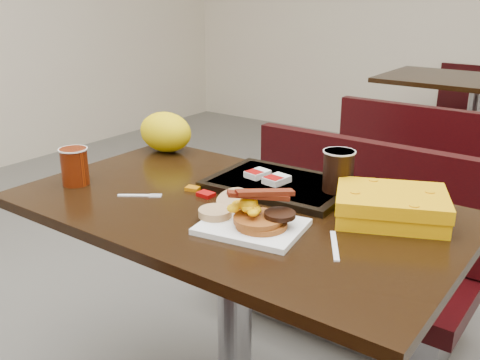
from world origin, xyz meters
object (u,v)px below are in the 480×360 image
Objects in this scene: coffee_cup_near at (75,166)px; paper_bag at (166,132)px; knife at (335,246)px; clamshell at (391,206)px; bench_near_n at (341,242)px; fork at (134,195)px; pancake_stack at (261,222)px; table_far at (471,137)px; tray at (281,184)px; platter at (252,227)px; coffee_cup_far at (338,171)px; bench_far_s at (438,166)px; table_near at (235,323)px; hashbrown_sleeve_right at (277,180)px; hashbrown_sleeve_left at (258,174)px.

coffee_cup_near is 0.54× the size of paper_bag.
clamshell is at bearing 138.25° from knife.
fork reaches higher than bench_near_n.
paper_bag reaches higher than pancake_stack.
table_far is 2.82m from coffee_cup_near.
pancake_stack is at bearing -69.18° from tray.
platter is at bearing -32.90° from fork.
coffee_cup_near is 0.61m from tray.
paper_bag reaches higher than coffee_cup_far.
paper_bag is at bearing 139.90° from platter.
pancake_stack is 0.34m from clamshell.
bench_far_s is 3.71× the size of clamshell.
clamshell is (0.38, 0.15, 0.41)m from table_near.
paper_bag reaches higher than platter.
fork is at bearing -178.00° from pancake_stack.
paper_bag reaches higher than bench_near_n.
clamshell is at bearing -19.24° from coffee_cup_far.
knife is at bearing 5.67° from coffee_cup_near.
hashbrown_sleeve_right is 0.35m from clamshell.
hashbrown_sleeve_left is at bearing -172.30° from coffee_cup_far.
coffee_cup_near reaches higher than knife.
pancake_stack is 0.30m from hashbrown_sleeve_right.
knife is at bearing 11.05° from pancake_stack.
hashbrown_sleeve_right is at bearing -10.32° from paper_bag.
knife is at bearing -80.36° from bench_far_s.
hashbrown_sleeve_left is (0.22, 0.30, 0.03)m from fork.
pancake_stack reaches higher than platter.
bench_far_s is at bearing -90.00° from table_far.
knife is 0.32m from coffee_cup_far.
bench_near_n is 3.71× the size of clamshell.
table_near is at bearing -90.00° from bench_near_n.
bench_near_n and bench_far_s have the same top height.
knife is 0.39m from hashbrown_sleeve_right.
paper_bag is (-0.45, 0.08, 0.04)m from hashbrown_sleeve_left.
bench_near_n is at bearing 37.17° from fork.
knife is 0.74× the size of paper_bag.
pancake_stack is 0.75m from paper_bag.
platter is 0.90× the size of clamshell.
pancake_stack is at bearing -86.67° from table_far.
hashbrown_sleeve_left is at bearing 18.82° from fork.
clamshell reaches higher than fork.
paper_bag is (-0.70, 0.05, -0.01)m from coffee_cup_far.
coffee_cup_far is at bearing 0.58° from fork.
coffee_cup_far reaches higher than platter.
knife is 2.06× the size of hashbrown_sleeve_right.
tray reaches higher than knife.
platter is 0.36m from clamshell.
fork is at bearing -116.49° from hashbrown_sleeve_left.
tray is at bearing 80.56° from table_near.
knife is at bearing -11.44° from table_near.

